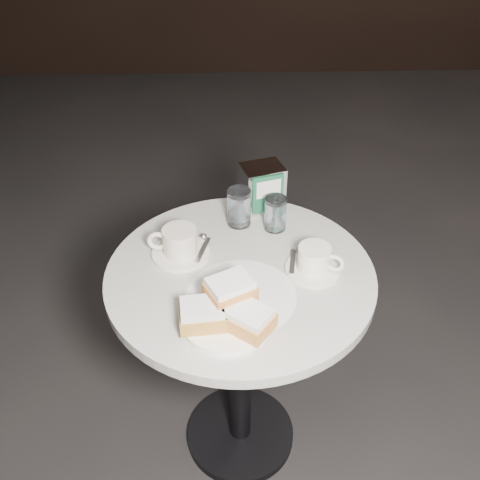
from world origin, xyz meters
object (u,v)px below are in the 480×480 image
beignet_plate (227,312)px  water_glass_right (275,214)px  water_glass_left (239,208)px  coffee_cup_left (179,244)px  coffee_cup_right (314,261)px  napkin_dispenser (262,187)px  cafe_table (240,324)px

beignet_plate → water_glass_right: 0.40m
beignet_plate → water_glass_left: size_ratio=2.25×
beignet_plate → coffee_cup_left: 0.29m
coffee_cup_right → water_glass_left: 0.29m
coffee_cup_right → water_glass_right: bearing=138.0°
napkin_dispenser → beignet_plate: bearing=-120.3°
beignet_plate → coffee_cup_right: size_ratio=1.30×
napkin_dispenser → coffee_cup_right: bearing=-86.4°
cafe_table → beignet_plate: size_ratio=3.00×
coffee_cup_right → napkin_dispenser: 0.33m
cafe_table → coffee_cup_left: (-0.16, 0.07, 0.23)m
coffee_cup_left → napkin_dispenser: size_ratio=1.19×
water_glass_right → napkin_dispenser: bearing=105.8°
cafe_table → coffee_cup_right: (0.19, -0.01, 0.23)m
cafe_table → water_glass_left: bearing=89.1°
beignet_plate → water_glass_left: water_glass_left is taller
cafe_table → coffee_cup_left: coffee_cup_left is taller
cafe_table → coffee_cup_right: 0.30m
beignet_plate → napkin_dispenser: 0.50m
water_glass_left → napkin_dispenser: napkin_dispenser is taller
cafe_table → coffee_cup_right: bearing=-1.8°
cafe_table → water_glass_right: (0.11, 0.19, 0.25)m
coffee_cup_right → water_glass_left: (-0.19, 0.22, 0.02)m
napkin_dispenser → cafe_table: bearing=-121.4°
coffee_cup_right → water_glass_right: water_glass_right is taller
coffee_cup_right → napkin_dispenser: (-0.12, 0.30, 0.04)m
cafe_table → coffee_cup_right: coffee_cup_right is taller
coffee_cup_left → beignet_plate: bearing=-64.0°
coffee_cup_left → napkin_dispenser: (0.23, 0.22, 0.03)m
water_glass_left → napkin_dispenser: bearing=49.5°
coffee_cup_left → water_glass_right: size_ratio=1.68×
beignet_plate → napkin_dispenser: bearing=77.0°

